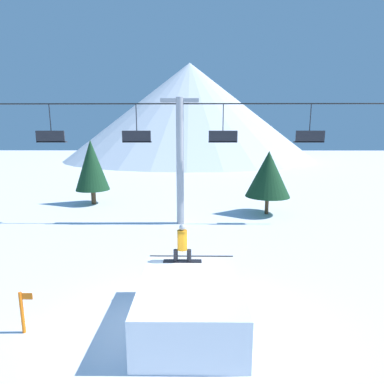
{
  "coord_description": "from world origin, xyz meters",
  "views": [
    {
      "loc": [
        1.26,
        -8.35,
        5.77
      ],
      "look_at": [
        1.14,
        4.96,
        3.26
      ],
      "focal_mm": 28.0,
      "sensor_mm": 36.0,
      "label": 1
    }
  ],
  "objects_px": {
    "pine_tree_near": "(268,174)",
    "snowboarder": "(182,243)",
    "trail_marker": "(23,311)",
    "snow_ramp": "(191,304)"
  },
  "relations": [
    {
      "from": "snowboarder",
      "to": "trail_marker",
      "type": "bearing_deg",
      "value": -158.21
    },
    {
      "from": "snowboarder",
      "to": "pine_tree_near",
      "type": "height_order",
      "value": "pine_tree_near"
    },
    {
      "from": "snowboarder",
      "to": "trail_marker",
      "type": "distance_m",
      "value": 5.19
    },
    {
      "from": "snow_ramp",
      "to": "snowboarder",
      "type": "bearing_deg",
      "value": 101.69
    },
    {
      "from": "snow_ramp",
      "to": "trail_marker",
      "type": "bearing_deg",
      "value": -175.45
    },
    {
      "from": "snow_ramp",
      "to": "pine_tree_near",
      "type": "bearing_deg",
      "value": 67.75
    },
    {
      "from": "pine_tree_near",
      "to": "trail_marker",
      "type": "bearing_deg",
      "value": -127.0
    },
    {
      "from": "snowboarder",
      "to": "trail_marker",
      "type": "height_order",
      "value": "snowboarder"
    },
    {
      "from": "snow_ramp",
      "to": "pine_tree_near",
      "type": "distance_m",
      "value": 14.72
    },
    {
      "from": "pine_tree_near",
      "to": "snowboarder",
      "type": "bearing_deg",
      "value": -115.82
    }
  ]
}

